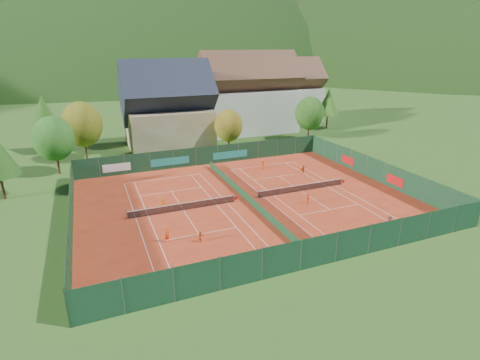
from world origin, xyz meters
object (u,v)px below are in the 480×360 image
Objects in this scene: ball_hopper at (390,218)px; player_right_far_b at (303,169)px; player_left_near at (167,235)px; player_left_mid at (201,237)px; player_left_far at (163,203)px; hotel_block_a at (249,98)px; chalet at (168,111)px; player_right_near at (308,199)px; hotel_block_b at (287,94)px; player_right_far_a at (263,165)px.

player_right_far_b is at bearing 90.13° from ball_hopper.
player_left_near is at bearing 8.49° from player_right_far_b.
player_left_far is (-1.80, 9.63, 0.06)m from player_left_mid.
player_left_near is at bearing -122.60° from hotel_block_a.
chalet is at bearing 73.80° from player_left_mid.
player_right_near is (-9.53, -39.97, -6.70)m from hotel_block_a.
player_left_near reaches higher than player_left_far.
hotel_block_a is 16.14m from hotel_block_b.
hotel_block_b is 58.85m from ball_hopper.
hotel_block_a is at bearing 85.20° from ball_hopper.
player_left_mid is 15.33m from player_right_near.
player_left_far is at bearing 61.30° from player_left_near.
player_left_far is 1.03× the size of player_right_far_b.
chalet is 28.76m from player_right_far_b.
player_right_far_b reaches higher than ball_hopper.
player_right_far_b is at bearing 105.46° from player_right_far_a.
player_left_near is 1.19× the size of player_right_far_b.
player_left_mid is at bearing 124.86° from player_left_far.
player_left_near is (-23.33, 4.95, 0.21)m from ball_hopper.
chalet is 38.14m from player_left_near.
chalet is 35.85m from hotel_block_b.
player_right_far_b is at bearing -143.90° from player_left_far.
chalet is 44.73m from ball_hopper.
player_left_far is at bearing -127.15° from hotel_block_a.
ball_hopper is (15.00, -41.70, -6.07)m from chalet.
player_right_far_a is at bearing 30.31° from player_right_near.
player_left_far is at bearing 92.32° from player_left_mid.
player_right_near reaches higher than player_right_far_b.
player_left_far is 0.98× the size of player_right_near.
hotel_block_b is at bearing 72.09° from ball_hopper.
player_right_far_a is (-4.74, 22.05, 0.18)m from ball_hopper.
player_right_near is (16.57, -5.52, 0.01)m from player_left_far.
hotel_block_a is 16.76× the size of player_right_far_b.
player_right_near is 0.92× the size of player_right_far_a.
player_right_near is (9.47, -33.97, -5.95)m from chalet.
hotel_block_a reaches higher than player_left_mid.
ball_hopper is 20.62m from player_left_mid.
player_left_far is (-26.10, -34.45, -6.72)m from hotel_block_a.
ball_hopper is 0.54× the size of player_right_far_a.
player_left_mid is (-20.30, 3.62, 0.05)m from ball_hopper.
hotel_block_b is 65.72m from player_left_near.
hotel_block_a is 43.74m from player_left_far.
hotel_block_b is (14.00, 8.00, -0.76)m from hotel_block_a.
chalet reaches higher than hotel_block_b.
chalet is at bearing -157.01° from hotel_block_b.
player_left_near is at bearing 168.02° from ball_hopper.
chalet reaches higher than player_right_far_a.
chalet is 22.93m from player_right_far_a.
player_left_near is 1.26× the size of player_left_mid.
ball_hopper is 0.52× the size of player_left_near.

